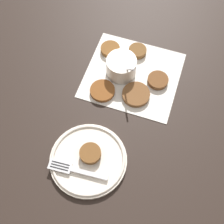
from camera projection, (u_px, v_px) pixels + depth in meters
ground_plane at (139, 74)px, 0.96m from camera, size 4.00×4.00×0.00m
napkin at (132, 75)px, 0.96m from camera, size 0.29×0.27×0.00m
sauce_bowl at (121, 67)px, 0.94m from camera, size 0.10×0.10×0.11m
fritter_0 at (158, 80)px, 0.94m from camera, size 0.06×0.06×0.01m
fritter_1 at (138, 51)px, 0.99m from camera, size 0.06×0.06×0.02m
fritter_2 at (102, 91)px, 0.93m from camera, size 0.07×0.07×0.01m
fritter_3 at (136, 94)px, 0.92m from camera, size 0.08×0.08×0.01m
fritter_4 at (110, 49)px, 0.99m from camera, size 0.06×0.06×0.02m
serving_plate at (88, 160)px, 0.83m from camera, size 0.21×0.21×0.02m
fritter_on_plate at (90, 153)px, 0.82m from camera, size 0.06×0.06×0.02m
fork at (71, 169)px, 0.81m from camera, size 0.16×0.03×0.00m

